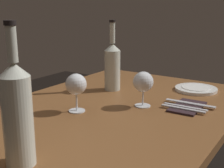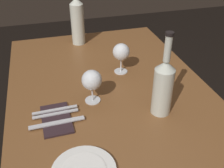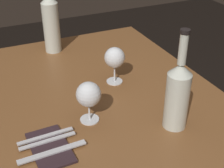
{
  "view_description": "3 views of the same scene",
  "coord_description": "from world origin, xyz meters",
  "views": [
    {
      "loc": [
        -0.99,
        -0.66,
        1.15
      ],
      "look_at": [
        0.01,
        0.01,
        0.84
      ],
      "focal_mm": 48.9,
      "sensor_mm": 36.0,
      "label": 1
    },
    {
      "loc": [
        0.99,
        -0.26,
        1.43
      ],
      "look_at": [
        0.08,
        -0.0,
        0.8
      ],
      "focal_mm": 42.74,
      "sensor_mm": 36.0,
      "label": 2
    },
    {
      "loc": [
        0.94,
        -0.4,
        1.42
      ],
      "look_at": [
        0.09,
        -0.01,
        0.87
      ],
      "focal_mm": 52.1,
      "sensor_mm": 36.0,
      "label": 3
    }
  ],
  "objects": [
    {
      "name": "fork_inner",
      "position": [
        0.15,
        -0.26,
        0.75
      ],
      "size": [
        0.02,
        0.18,
        0.0
      ],
      "color": "silver",
      "rests_on": "folded_napkin"
    },
    {
      "name": "wine_bottle",
      "position": [
        -0.51,
        -0.05,
        0.88
      ],
      "size": [
        0.08,
        0.08,
        0.38
      ],
      "color": "silver",
      "rests_on": "dining_table"
    },
    {
      "name": "folded_napkin",
      "position": [
        0.17,
        -0.26,
        0.74
      ],
      "size": [
        0.19,
        0.12,
        0.01
      ],
      "color": "#2D1E23",
      "rests_on": "dining_table"
    },
    {
      "name": "table_knife",
      "position": [
        0.2,
        -0.26,
        0.75
      ],
      "size": [
        0.03,
        0.21,
        0.0
      ],
      "color": "silver",
      "rests_on": "folded_napkin"
    },
    {
      "name": "wine_bottle_second",
      "position": [
        0.23,
        0.15,
        0.86
      ],
      "size": [
        0.08,
        0.08,
        0.34
      ],
      "color": "silver",
      "rests_on": "dining_table"
    },
    {
      "name": "wine_glass_left",
      "position": [
        -0.11,
        0.09,
        0.85
      ],
      "size": [
        0.08,
        0.08,
        0.15
      ],
      "color": "white",
      "rests_on": "dining_table"
    },
    {
      "name": "wine_glass_right",
      "position": [
        0.09,
        -0.09,
        0.84
      ],
      "size": [
        0.08,
        0.08,
        0.15
      ],
      "color": "white",
      "rests_on": "dining_table"
    },
    {
      "name": "dining_table",
      "position": [
        0.0,
        0.0,
        0.65
      ],
      "size": [
        1.3,
        0.9,
        0.74
      ],
      "color": "brown",
      "rests_on": "ground"
    },
    {
      "name": "fork_outer",
      "position": [
        0.12,
        -0.26,
        0.75
      ],
      "size": [
        0.02,
        0.18,
        0.0
      ],
      "color": "silver",
      "rests_on": "folded_napkin"
    }
  ]
}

